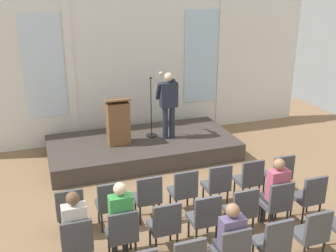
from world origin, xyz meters
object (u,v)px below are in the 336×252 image
at_px(audience_r2_c3, 230,237).
at_px(chair_r0_c1, 110,202).
at_px(chair_r0_c2, 148,195).
at_px(chair_r2_c5, 312,232).
at_px(chair_r1_c0, 77,241).
at_px(chair_r1_c5, 277,202).
at_px(chair_r0_c5, 249,178).
at_px(chair_r1_c1, 122,232).
at_px(audience_r1_c1, 121,217).
at_px(chair_r0_c3, 184,189).
at_px(chair_r0_c6, 280,173).
at_px(chair_r1_c6, 310,195).
at_px(audience_r1_c5, 276,189).
at_px(speaker, 168,101).
at_px(chair_r0_c4, 217,183).
at_px(chair_r1_c4, 242,209).
at_px(chair_r2_c4, 273,241).
at_px(chair_r1_c2, 165,224).
at_px(chair_r2_c3, 232,251).
at_px(lectern, 118,122).
at_px(chair_r0_c0, 70,209).
at_px(audience_r1_c0, 75,226).
at_px(chair_r1_c3, 205,216).
at_px(mic_stand, 151,124).

bearing_deg(audience_r2_c3, chair_r0_c1, 127.19).
xyz_separation_m(chair_r0_c2, chair_r2_c5, (2.08, -1.91, 0.00)).
height_order(chair_r1_c0, chair_r1_c5, same).
distance_m(chair_r0_c5, chair_r1_c1, 2.94).
distance_m(chair_r1_c1, audience_r1_c1, 0.24).
xyz_separation_m(chair_r0_c3, chair_r0_c6, (2.08, 0.00, 0.00)).
relative_size(chair_r0_c5, audience_r1_c1, 0.69).
bearing_deg(chair_r1_c6, audience_r1_c5, 173.40).
bearing_deg(audience_r1_c5, speaker, 101.17).
xyz_separation_m(speaker, chair_r1_c6, (1.42, -3.75, -0.88)).
bearing_deg(chair_r0_c4, chair_r2_c5, -70.06).
distance_m(chair_r0_c6, chair_r1_c4, 1.69).
bearing_deg(chair_r2_c4, chair_r1_c1, 155.32).
distance_m(chair_r0_c3, chair_r1_c2, 1.18).
xyz_separation_m(chair_r1_c6, chair_r2_c3, (-2.08, -0.96, 0.00)).
height_order(chair_r0_c1, chair_r2_c3, same).
height_order(lectern, chair_r0_c2, lectern).
bearing_deg(chair_r2_c4, chair_r0_c3, 109.94).
bearing_deg(chair_r2_c5, chair_r1_c0, 164.59).
xyz_separation_m(chair_r0_c2, chair_r1_c0, (-1.39, -0.96, 0.00)).
xyz_separation_m(speaker, chair_r0_c0, (-2.75, -2.79, -0.88)).
height_order(chair_r1_c5, audience_r1_c5, audience_r1_c5).
bearing_deg(chair_r0_c5, audience_r1_c1, -162.45).
bearing_deg(chair_r2_c3, chair_r0_c2, 109.94).
xyz_separation_m(chair_r0_c1, chair_r1_c5, (2.78, -0.96, 0.00)).
relative_size(chair_r0_c3, audience_r1_c0, 0.70).
height_order(chair_r1_c3, audience_r2_c3, audience_r2_c3).
bearing_deg(chair_r1_c2, chair_r0_c1, 125.96).
bearing_deg(chair_r0_c4, chair_r1_c6, -34.58).
height_order(chair_r1_c3, chair_r1_c4, same).
bearing_deg(chair_r1_c5, chair_r1_c6, 0.00).
height_order(chair_r1_c3, chair_r1_c5, same).
bearing_deg(audience_r2_c3, chair_r1_c0, 157.25).
xyz_separation_m(chair_r0_c2, chair_r0_c5, (2.08, 0.00, 0.00)).
xyz_separation_m(chair_r0_c5, chair_r0_c6, (0.69, 0.00, 0.00)).
distance_m(chair_r1_c0, chair_r2_c5, 3.60).
distance_m(audience_r1_c1, audience_r1_c5, 2.78).
height_order(chair_r0_c4, audience_r1_c1, audience_r1_c1).
distance_m(mic_stand, chair_r1_c3, 4.02).
distance_m(lectern, chair_r2_c3, 4.81).
height_order(chair_r0_c3, audience_r1_c5, audience_r1_c5).
height_order(chair_r0_c2, chair_r1_c3, same).
relative_size(chair_r1_c3, chair_r1_c4, 1.00).
height_order(chair_r1_c1, audience_r2_c3, audience_r2_c3).
distance_m(chair_r0_c1, chair_r0_c3, 1.39).
bearing_deg(chair_r0_c6, speaker, 116.95).
height_order(chair_r0_c1, chair_r2_c4, same).
distance_m(chair_r1_c1, audience_r1_c5, 2.79).
relative_size(chair_r0_c1, chair_r0_c6, 1.00).
bearing_deg(audience_r1_c5, chair_r1_c5, -90.00).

